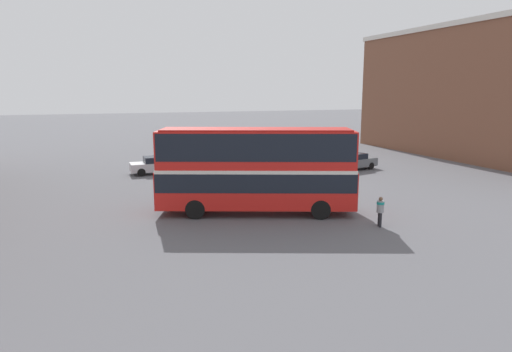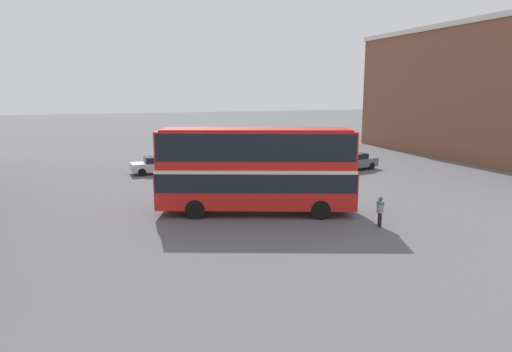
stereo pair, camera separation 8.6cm
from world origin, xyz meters
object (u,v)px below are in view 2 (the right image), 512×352
Objects in this scene: parked_car_kerb_far at (156,165)px; parked_car_kerb_near at (354,161)px; pedestrian_foreground at (380,209)px; double_decker_bus at (256,166)px.

parked_car_kerb_near is at bearing 165.30° from parked_car_kerb_far.
pedestrian_foreground is 0.34× the size of parked_car_kerb_near.
pedestrian_foreground reaches higher than parked_car_kerb_near.
double_decker_bus is 2.43× the size of parked_car_kerb_near.
parked_car_kerb_far is (-3.54, 14.62, -2.01)m from double_decker_bus.
pedestrian_foreground is at bearing 112.87° from parked_car_kerb_far.
pedestrian_foreground is 20.98m from parked_car_kerb_far.
pedestrian_foreground is at bearing -132.13° from parked_car_kerb_near.
pedestrian_foreground reaches higher than parked_car_kerb_far.
parked_car_kerb_near is 1.11× the size of parked_car_kerb_far.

